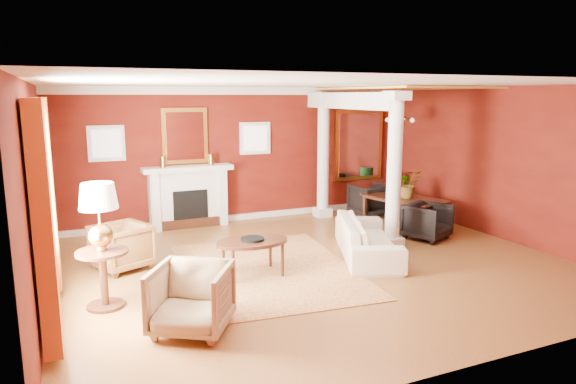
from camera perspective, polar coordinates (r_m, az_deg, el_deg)
name	(u,v)px	position (r m, az deg, el deg)	size (l,w,h in m)	color
ground	(315,265)	(8.48, 3.05, -8.07)	(8.00, 8.00, 0.00)	brown
room_shell	(317,141)	(8.06, 3.19, 5.65)	(8.04, 7.04, 2.92)	#5F170D
fireplace	(189,196)	(10.93, -10.99, -0.48)	(1.85, 0.42, 1.29)	silver
overmantel_mirror	(185,136)	(10.89, -11.38, 6.13)	(0.95, 0.07, 1.15)	gold
flank_window_left	(106,143)	(10.69, -19.54, 5.11)	(0.70, 0.07, 0.70)	silver
flank_window_right	(255,138)	(11.35, -3.68, 5.98)	(0.70, 0.07, 0.70)	silver
left_window	(44,208)	(6.68, -25.48, -1.57)	(0.21, 2.55, 2.60)	white
column_front	(394,170)	(9.26, 11.72, 2.41)	(0.36, 0.36, 2.80)	silver
column_back	(323,154)	(11.55, 3.93, 4.20)	(0.36, 0.36, 2.80)	silver
header_beam	(349,101)	(10.51, 6.85, 10.04)	(0.30, 3.20, 0.32)	silver
amber_ceiling	(402,88)	(11.02, 12.54, 11.19)	(2.30, 3.40, 0.04)	gold
dining_mirror	(359,145)	(12.52, 7.86, 5.19)	(1.30, 0.07, 1.70)	gold
chandelier	(401,119)	(11.10, 12.46, 7.97)	(0.60, 0.62, 0.75)	#A77834
crown_trim	(244,91)	(11.22, -4.95, 11.13)	(8.00, 0.08, 0.16)	silver
base_trim	(246,216)	(11.53, -4.74, -2.72)	(8.00, 0.08, 0.12)	silver
rug	(267,269)	(8.23, -2.40, -8.60)	(2.65, 3.53, 0.01)	maroon
sofa	(368,232)	(8.89, 8.85, -4.41)	(2.20, 0.64, 0.86)	beige
armchair_leopard	(121,245)	(8.56, -18.06, -5.58)	(0.79, 0.74, 0.81)	black
armchair_stripe	(191,295)	(6.17, -10.72, -11.23)	(0.85, 0.80, 0.88)	tan
coffee_table	(252,243)	(7.85, -3.97, -5.68)	(1.12, 1.12, 0.56)	#33150E
coffee_book	(247,234)	(7.82, -4.55, -4.62)	(0.15, 0.02, 0.20)	#33150E
side_table	(100,223)	(6.94, -20.16, -3.28)	(0.66, 0.66, 1.64)	#33150E
dining_table	(406,203)	(11.16, 12.94, -1.20)	(1.72, 0.60, 0.96)	#33150E
dining_chair_near	(427,220)	(10.19, 15.24, -3.00)	(0.74, 0.69, 0.76)	black
dining_chair_far	(370,198)	(11.94, 9.13, -0.68)	(0.78, 0.73, 0.80)	black
green_urn	(393,196)	(12.50, 11.58, -0.44)	(0.39, 0.39, 0.92)	#15441E
potted_plant	(408,170)	(10.98, 13.23, 2.36)	(0.53, 0.59, 0.46)	#26591E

